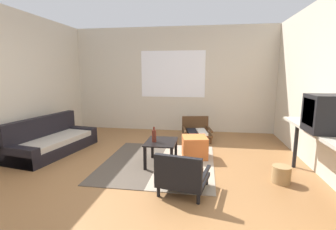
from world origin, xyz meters
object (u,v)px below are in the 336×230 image
object	(u,v)px
couch	(52,142)
glass_bottle	(154,136)
armchair_striped_foreground	(182,176)
wicker_basket	(281,174)
ottoman_orange	(195,147)
crt_television	(330,114)
clay_vase	(313,117)
console_shelf	(321,136)
armchair_by_window	(196,130)
coffee_table	(161,146)

from	to	relation	value
couch	glass_bottle	bearing A→B (deg)	-9.66
armchair_striped_foreground	glass_bottle	world-z (taller)	glass_bottle
wicker_basket	glass_bottle	bearing A→B (deg)	169.41
ottoman_orange	wicker_basket	bearing A→B (deg)	-33.38
crt_television	clay_vase	size ratio (longest dim) A/B	1.78
glass_bottle	clay_vase	bearing A→B (deg)	-6.08
ottoman_orange	glass_bottle	world-z (taller)	glass_bottle
glass_bottle	console_shelf	bearing A→B (deg)	-13.03
couch	armchair_by_window	size ratio (longest dim) A/B	2.54
glass_bottle	couch	bearing A→B (deg)	170.34
couch	ottoman_orange	bearing A→B (deg)	2.44
glass_bottle	wicker_basket	world-z (taller)	glass_bottle
ottoman_orange	clay_vase	xyz separation A→B (m)	(1.65, -0.72, 0.74)
glass_bottle	crt_television	bearing A→B (deg)	-17.32
ottoman_orange	console_shelf	world-z (taller)	console_shelf
glass_bottle	coffee_table	bearing A→B (deg)	24.51
armchair_by_window	clay_vase	size ratio (longest dim) A/B	2.56
ottoman_orange	wicker_basket	world-z (taller)	ottoman_orange
coffee_table	armchair_by_window	world-z (taller)	armchair_by_window
console_shelf	clay_vase	distance (m)	0.35
couch	crt_television	distance (m)	4.63
wicker_basket	clay_vase	bearing A→B (deg)	16.66
couch	coffee_table	xyz separation A→B (m)	(2.23, -0.31, 0.12)
ottoman_orange	coffee_table	bearing A→B (deg)	-141.72
clay_vase	coffee_table	bearing A→B (deg)	172.31
ottoman_orange	console_shelf	bearing A→B (deg)	-31.47
armchair_by_window	console_shelf	world-z (taller)	console_shelf
couch	armchair_striped_foreground	size ratio (longest dim) A/B	2.60
couch	clay_vase	world-z (taller)	clay_vase
armchair_by_window	wicker_basket	size ratio (longest dim) A/B	2.80
console_shelf	glass_bottle	xyz separation A→B (m)	(-2.31, 0.53, -0.23)
armchair_striped_foreground	wicker_basket	xyz separation A→B (m)	(1.37, 0.54, -0.12)
coffee_table	armchair_striped_foreground	distance (m)	1.05
wicker_basket	console_shelf	bearing A→B (deg)	-24.51
armchair_striped_foreground	clay_vase	bearing A→B (deg)	20.40
glass_bottle	wicker_basket	bearing A→B (deg)	-10.59
coffee_table	crt_television	bearing A→B (deg)	-19.34
armchair_striped_foreground	ottoman_orange	size ratio (longest dim) A/B	1.62
console_shelf	armchair_striped_foreground	bearing A→B (deg)	-168.28
couch	clay_vase	bearing A→B (deg)	-7.80
armchair_striped_foreground	crt_television	xyz separation A→B (m)	(1.75, 0.18, 0.82)
armchair_striped_foreground	crt_television	bearing A→B (deg)	5.84
crt_television	couch	bearing A→B (deg)	166.29
couch	glass_bottle	xyz separation A→B (m)	(2.12, -0.36, 0.30)
crt_television	coffee_table	bearing A→B (deg)	160.66
armchair_by_window	ottoman_orange	distance (m)	1.18
armchair_by_window	console_shelf	size ratio (longest dim) A/B	0.42
armchair_by_window	glass_bottle	xyz separation A→B (m)	(-0.64, -1.66, 0.28)
coffee_table	wicker_basket	xyz separation A→B (m)	(1.81, -0.41, -0.21)
wicker_basket	crt_television	bearing A→B (deg)	-43.44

